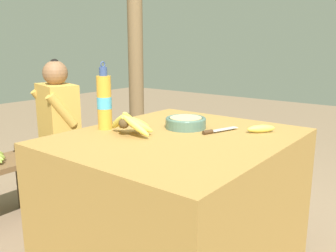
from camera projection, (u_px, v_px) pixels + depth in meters
market_counter at (177, 206)px, 1.76m from camera, size 1.10×0.96×0.72m
banana_bunch_ripe at (130, 123)px, 1.67m from camera, size 0.18×0.28×0.13m
serving_bowl at (186, 122)px, 1.82m from camera, size 0.21×0.21×0.06m
water_bottle at (104, 101)px, 1.78m from camera, size 0.07×0.07×0.34m
loose_banana_front at (261, 129)px, 1.73m from camera, size 0.14×0.12×0.04m
knife at (215, 131)px, 1.73m from camera, size 0.21×0.09×0.02m
wooden_bench at (50, 158)px, 2.55m from camera, size 1.56×0.32×0.42m
seated_vendor at (52, 123)px, 2.50m from camera, size 0.46×0.43×1.05m
support_post_far at (135, 29)px, 3.38m from camera, size 0.15×0.15×2.59m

